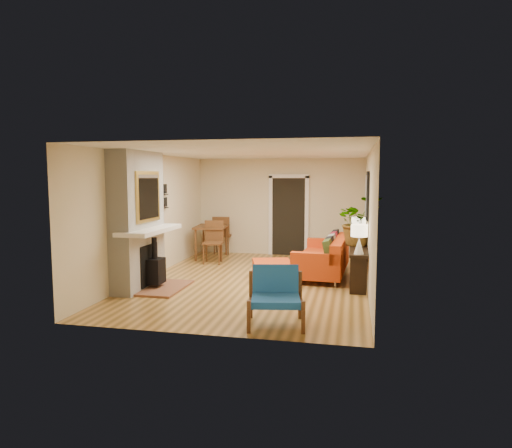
# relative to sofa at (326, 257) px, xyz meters

# --- Properties ---
(room_shell) EXTENTS (6.50, 6.50, 6.50)m
(room_shell) POSITION_rel_sofa_xyz_m (-0.81, 1.75, 0.85)
(room_shell) COLOR tan
(room_shell) RESTS_ON ground
(fireplace) EXTENTS (1.09, 1.68, 2.60)m
(fireplace) POSITION_rel_sofa_xyz_m (-3.41, -1.88, 0.85)
(fireplace) COLOR white
(fireplace) RESTS_ON ground
(sofa) EXTENTS (1.10, 2.33, 0.90)m
(sofa) POSITION_rel_sofa_xyz_m (0.00, 0.00, 0.00)
(sofa) COLOR silver
(sofa) RESTS_ON ground
(ottoman) EXTENTS (0.95, 0.95, 0.39)m
(ottoman) POSITION_rel_sofa_xyz_m (-1.07, -0.67, -0.17)
(ottoman) COLOR silver
(ottoman) RESTS_ON ground
(blue_chair) EXTENTS (0.92, 0.90, 0.83)m
(blue_chair) POSITION_rel_sofa_xyz_m (-0.53, -3.42, 0.05)
(blue_chair) COLOR brown
(blue_chair) RESTS_ON ground
(dining_table) EXTENTS (0.97, 1.96, 1.04)m
(dining_table) POSITION_rel_sofa_xyz_m (-2.98, 1.47, 0.29)
(dining_table) COLOR brown
(dining_table) RESTS_ON ground
(console_table) EXTENTS (0.34, 1.85, 0.72)m
(console_table) POSITION_rel_sofa_xyz_m (0.66, -0.69, 0.18)
(console_table) COLOR black
(console_table) RESTS_ON ground
(lamp_near) EXTENTS (0.30, 0.30, 0.54)m
(lamp_near) POSITION_rel_sofa_xyz_m (0.66, -1.44, 0.67)
(lamp_near) COLOR white
(lamp_near) RESTS_ON console_table
(lamp_far) EXTENTS (0.30, 0.30, 0.54)m
(lamp_far) POSITION_rel_sofa_xyz_m (0.66, 0.01, 0.67)
(lamp_far) COLOR white
(lamp_far) RESTS_ON console_table
(houseplant) EXTENTS (1.13, 1.07, 1.00)m
(houseplant) POSITION_rel_sofa_xyz_m (0.65, -0.38, 0.83)
(houseplant) COLOR #1E5919
(houseplant) RESTS_ON console_table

